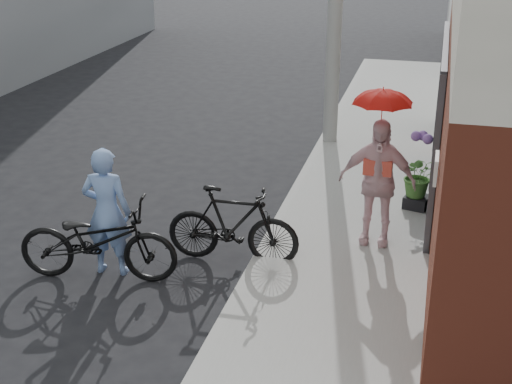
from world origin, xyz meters
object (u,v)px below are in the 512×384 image
at_px(officer, 107,212).
at_px(bike_left, 98,241).
at_px(planter, 417,202).
at_px(bike_right, 233,225).
at_px(kimono_woman, 377,182).

bearing_deg(officer, bike_left, 67.61).
height_order(officer, planter, officer).
bearing_deg(officer, bike_right, -160.78).
height_order(bike_right, kimono_woman, kimono_woman).
distance_m(bike_left, bike_right, 1.78).
distance_m(bike_left, planter, 5.00).
xyz_separation_m(bike_left, bike_right, (1.55, 0.88, 0.00)).
distance_m(officer, bike_right, 1.67).
xyz_separation_m(officer, bike_right, (1.49, 0.68, -0.33)).
bearing_deg(bike_right, officer, 112.54).
relative_size(bike_right, planter, 5.06).
bearing_deg(planter, bike_right, -136.43).
relative_size(kimono_woman, planter, 5.01).
distance_m(kimono_woman, planter, 1.67).
bearing_deg(bike_left, bike_right, -69.11).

